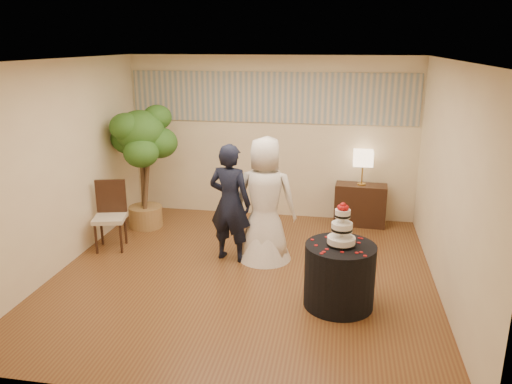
% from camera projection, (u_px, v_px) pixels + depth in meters
% --- Properties ---
extents(floor, '(5.00, 5.00, 0.00)m').
position_uv_depth(floor, '(244.00, 275.00, 6.72)').
color(floor, brown).
rests_on(floor, ground).
extents(ceiling, '(5.00, 5.00, 0.00)m').
position_uv_depth(ceiling, '(242.00, 60.00, 5.91)').
color(ceiling, white).
rests_on(ceiling, wall_back).
extents(wall_back, '(5.00, 0.06, 2.80)m').
position_uv_depth(wall_back, '(271.00, 138.00, 8.67)').
color(wall_back, beige).
rests_on(wall_back, ground).
extents(wall_front, '(5.00, 0.06, 2.80)m').
position_uv_depth(wall_front, '(180.00, 253.00, 3.95)').
color(wall_front, beige).
rests_on(wall_front, ground).
extents(wall_left, '(0.06, 5.00, 2.80)m').
position_uv_depth(wall_left, '(61.00, 166.00, 6.73)').
color(wall_left, beige).
rests_on(wall_left, ground).
extents(wall_right, '(0.06, 5.00, 2.80)m').
position_uv_depth(wall_right, '(450.00, 183.00, 5.90)').
color(wall_right, beige).
rests_on(wall_right, ground).
extents(mural_border, '(4.90, 0.02, 0.85)m').
position_uv_depth(mural_border, '(271.00, 98.00, 8.45)').
color(mural_border, '#A4A599').
rests_on(mural_border, wall_back).
extents(groom, '(0.69, 0.52, 1.69)m').
position_uv_depth(groom, '(230.00, 203.00, 6.97)').
color(groom, black).
rests_on(groom, floor).
extents(bride, '(0.89, 0.77, 1.78)m').
position_uv_depth(bride, '(265.00, 199.00, 6.97)').
color(bride, white).
rests_on(bride, floor).
extents(cake_table, '(1.09, 1.09, 0.76)m').
position_uv_depth(cake_table, '(339.00, 275.00, 5.84)').
color(cake_table, black).
rests_on(cake_table, floor).
extents(wedding_cake, '(0.33, 0.33, 0.52)m').
position_uv_depth(wedding_cake, '(342.00, 224.00, 5.66)').
color(wedding_cake, white).
rests_on(wedding_cake, cake_table).
extents(console, '(0.87, 0.43, 0.71)m').
position_uv_depth(console, '(360.00, 205.00, 8.46)').
color(console, black).
rests_on(console, floor).
extents(table_lamp, '(0.32, 0.32, 0.58)m').
position_uv_depth(table_lamp, '(363.00, 168.00, 8.28)').
color(table_lamp, beige).
rests_on(table_lamp, console).
extents(ficus_tree, '(1.40, 1.40, 2.08)m').
position_uv_depth(ficus_tree, '(143.00, 167.00, 8.17)').
color(ficus_tree, '#2D5C1C').
rests_on(ficus_tree, floor).
extents(side_chair, '(0.57, 0.59, 1.03)m').
position_uv_depth(side_chair, '(110.00, 216.00, 7.42)').
color(side_chair, black).
rests_on(side_chair, floor).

